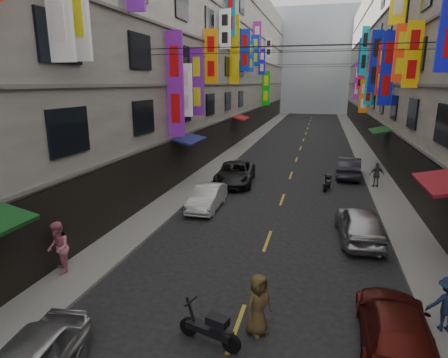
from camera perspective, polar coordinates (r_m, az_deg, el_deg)
The scene contains 20 objects.
sidewalk_left at distance 40.04m, azimuth 2.95°, elevation 5.15°, with size 2.00×90.00×0.12m, color slate.
sidewalk_right at distance 39.47m, azimuth 20.32°, elevation 4.14°, with size 2.00×90.00×0.12m, color slate.
building_row_left at distance 41.25m, azimuth -5.49°, elevation 18.51°, with size 10.14×90.00×19.00m.
building_row_right at distance 40.13m, azimuth 30.45°, elevation 16.80°, with size 10.14×90.00×19.00m.
haze_block at distance 88.86m, azimuth 13.88°, elevation 16.93°, with size 18.00×8.00×22.00m, color #B0BAC4.
shop_signage at distance 31.81m, azimuth 11.35°, elevation 18.82°, with size 14.00×55.00×11.84m.
street_awnings at distance 23.21m, azimuth 6.55°, elevation 5.65°, with size 13.99×35.20×0.41m.
overhead_cables at distance 26.89m, azimuth 11.02°, elevation 19.08°, with size 14.00×38.04×1.24m.
lane_markings at distance 36.36m, azimuth 11.30°, elevation 3.85°, with size 0.12×80.20×0.01m.
scooter_crossing at distance 10.25m, azimuth -2.10°, elevation -21.84°, with size 1.76×0.72×1.14m.
scooter_far_right at distance 24.36m, azimuth 15.47°, elevation -0.52°, with size 0.63×1.79×1.14m.
car_left_mid at distance 19.86m, azimuth -2.57°, elevation -2.80°, with size 1.33×3.82×1.26m, color silver.
car_left_far at distance 24.78m, azimuth 1.75°, elevation 0.88°, with size 2.33×5.05×1.40m, color black.
car_right_near at distance 10.86m, azimuth 24.65°, elevation -19.91°, with size 1.71×4.22×1.22m, color #4F120D.
car_right_mid at distance 16.94m, azimuth 19.98°, elevation -6.42°, with size 1.72×4.28×1.46m, color #AFAFB4.
car_right_far at distance 27.86m, azimuth 18.51°, elevation 1.70°, with size 1.53×4.39×1.45m, color #2B2932.
pedestrian_lfar at distance 14.17m, azimuth -23.95°, elevation -9.57°, with size 0.89×0.61×1.84m, color pink.
pedestrian_rnear at distance 11.88m, azimuth 30.88°, elevation -16.05°, with size 0.98×0.51×1.52m, color #15213B.
pedestrian_rfar at distance 25.38m, azimuth 22.24°, elevation 0.61°, with size 0.93×0.53×1.59m, color #5D5E60.
pedestrian_crossing at distance 10.42m, azimuth 5.25°, elevation -18.51°, with size 0.83×0.57×1.70m, color #4F3B1F.
Camera 1 is at (1.90, 3.28, 6.51)m, focal length 30.00 mm.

